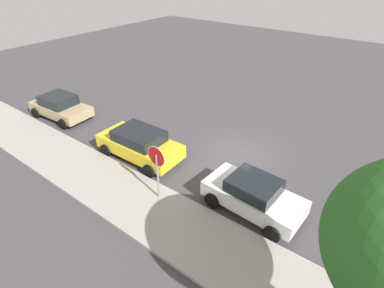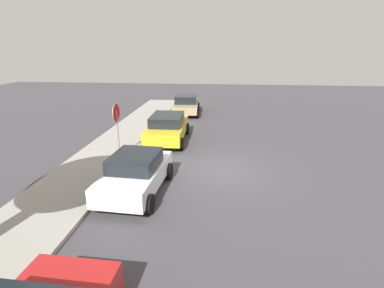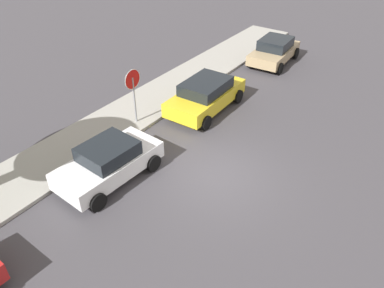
{
  "view_description": "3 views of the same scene",
  "coord_description": "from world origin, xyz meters",
  "px_view_note": "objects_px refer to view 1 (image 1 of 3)",
  "views": [
    {
      "loc": [
        -5.66,
        11.36,
        8.5
      ],
      "look_at": [
        1.58,
        1.69,
        0.92
      ],
      "focal_mm": 28.0,
      "sensor_mm": 36.0,
      "label": 1
    },
    {
      "loc": [
        -11.77,
        0.05,
        4.98
      ],
      "look_at": [
        0.84,
        1.34,
        0.83
      ],
      "focal_mm": 28.0,
      "sensor_mm": 36.0,
      "label": 2
    },
    {
      "loc": [
        -9.14,
        -5.38,
        8.78
      ],
      "look_at": [
        0.1,
        1.16,
        0.85
      ],
      "focal_mm": 35.0,
      "sensor_mm": 36.0,
      "label": 3
    }
  ],
  "objects_px": {
    "parked_car_tan": "(60,106)",
    "parked_car_yellow": "(140,144)",
    "parked_car_white": "(253,195)",
    "stop_sign": "(157,164)"
  },
  "relations": [
    {
      "from": "parked_car_tan",
      "to": "parked_car_white",
      "type": "bearing_deg",
      "value": 179.24
    },
    {
      "from": "parked_car_yellow",
      "to": "parked_car_tan",
      "type": "xyz_separation_m",
      "value": [
        7.0,
        -0.17,
        -0.04
      ]
    },
    {
      "from": "parked_car_yellow",
      "to": "parked_car_tan",
      "type": "distance_m",
      "value": 7.0
    },
    {
      "from": "stop_sign",
      "to": "parked_car_yellow",
      "type": "bearing_deg",
      "value": -31.85
    },
    {
      "from": "parked_car_yellow",
      "to": "parked_car_white",
      "type": "xyz_separation_m",
      "value": [
        -6.14,
        0.01,
        -0.03
      ]
    },
    {
      "from": "parked_car_tan",
      "to": "parked_car_yellow",
      "type": "bearing_deg",
      "value": 178.61
    },
    {
      "from": "parked_car_yellow",
      "to": "parked_car_white",
      "type": "bearing_deg",
      "value": 179.95
    },
    {
      "from": "parked_car_yellow",
      "to": "parked_car_tan",
      "type": "height_order",
      "value": "parked_car_yellow"
    },
    {
      "from": "stop_sign",
      "to": "parked_car_tan",
      "type": "xyz_separation_m",
      "value": [
        9.84,
        -1.93,
        -1.07
      ]
    },
    {
      "from": "parked_car_yellow",
      "to": "parked_car_white",
      "type": "relative_size",
      "value": 1.1
    }
  ]
}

